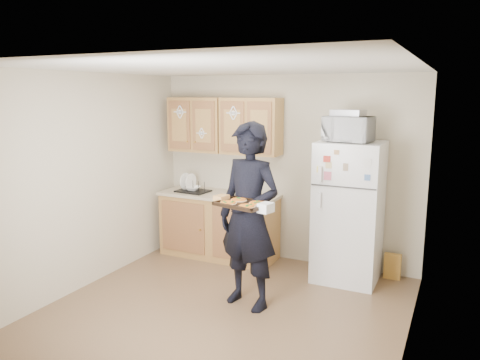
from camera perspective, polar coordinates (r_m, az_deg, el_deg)
name	(u,v)px	position (r m, az deg, el deg)	size (l,w,h in m)	color
floor	(225,311)	(5.12, -1.88, -15.65)	(3.60, 3.60, 0.00)	brown
ceiling	(223,68)	(4.60, -2.07, 13.52)	(3.60, 3.60, 0.00)	silver
wall_back	(286,169)	(6.33, 5.58, 1.31)	(3.60, 0.04, 2.50)	beige
wall_front	(99,248)	(3.27, -16.82, -7.91)	(3.60, 0.04, 2.50)	beige
wall_left	(87,181)	(5.75, -18.10, -0.11)	(0.04, 3.60, 2.50)	beige
wall_right	(413,215)	(4.21, 20.38, -4.02)	(0.04, 3.60, 2.50)	beige
refrigerator	(349,212)	(5.80, 13.10, -3.80)	(0.75, 0.70, 1.70)	white
base_cabinet	(219,226)	(6.56, -2.54, -5.66)	(1.60, 0.60, 0.86)	olive
countertop	(219,195)	(6.45, -2.58, -1.82)	(1.64, 0.64, 0.04)	#C3B696
upper_cab_left	(198,125)	(6.63, -5.16, 6.74)	(0.80, 0.33, 0.75)	olive
upper_cab_right	(251,126)	(6.25, 1.36, 6.55)	(0.80, 0.33, 0.75)	olive
cereal_box	(392,266)	(6.15, 18.08, -9.96)	(0.20, 0.07, 0.32)	#EBD253
person	(249,216)	(4.92, 1.09, -4.45)	(0.72, 0.47, 1.98)	black
baking_tray	(243,204)	(4.58, 0.34, -3.00)	(0.49, 0.36, 0.04)	black
pizza_front_left	(228,203)	(4.59, -1.42, -2.77)	(0.16, 0.16, 0.02)	orange
pizza_front_right	(247,206)	(4.45, 0.86, -3.19)	(0.16, 0.16, 0.02)	orange
pizza_back_left	(239,200)	(4.71, -0.14, -2.41)	(0.16, 0.16, 0.02)	orange
pizza_back_right	(257,203)	(4.57, 2.11, -2.81)	(0.16, 0.16, 0.02)	orange
microwave	(348,129)	(5.60, 13.06, 6.06)	(0.54, 0.36, 0.30)	white
foil_pan	(348,113)	(5.62, 13.05, 7.98)	(0.36, 0.25, 0.08)	silver
dish_rack	(193,186)	(6.57, -5.76, -0.69)	(0.43, 0.33, 0.17)	black
bowl	(193,188)	(6.57, -5.77, -1.02)	(0.22, 0.22, 0.05)	white
soap_bottle	(240,190)	(6.17, 0.01, -1.29)	(0.09, 0.09, 0.19)	white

